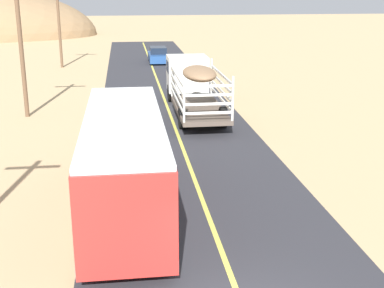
# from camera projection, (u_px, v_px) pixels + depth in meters

# --- Properties ---
(livestock_truck) EXTENTS (2.53, 9.70, 3.02)m
(livestock_truck) POSITION_uv_depth(u_px,v_px,m) (192.00, 80.00, 31.28)
(livestock_truck) COLOR silver
(livestock_truck) RESTS_ON road_surface
(bus) EXTENTS (2.54, 10.00, 3.21)m
(bus) POSITION_uv_depth(u_px,v_px,m) (125.00, 160.00, 17.11)
(bus) COLOR red
(bus) RESTS_ON road_surface
(car_far) EXTENTS (1.80, 4.40, 1.46)m
(car_far) POSITION_uv_depth(u_px,v_px,m) (158.00, 55.00, 50.24)
(car_far) COLOR #264C8C
(car_far) RESTS_ON road_surface
(power_pole_mid) EXTENTS (2.20, 0.24, 7.79)m
(power_pole_mid) POSITION_uv_depth(u_px,v_px,m) (21.00, 43.00, 28.72)
(power_pole_mid) COLOR brown
(power_pole_mid) RESTS_ON ground
(power_pole_far) EXTENTS (2.20, 0.24, 7.71)m
(power_pole_far) POSITION_uv_depth(u_px,v_px,m) (59.00, 21.00, 46.35)
(power_pole_far) COLOR brown
(power_pole_far) RESTS_ON ground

